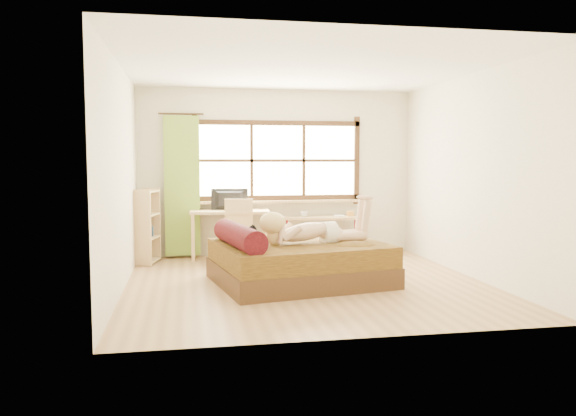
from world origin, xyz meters
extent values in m
plane|color=#9E754C|center=(0.00, 0.00, 0.00)|extent=(4.50, 4.50, 0.00)
plane|color=white|center=(0.00, 0.00, 2.70)|extent=(4.50, 4.50, 0.00)
plane|color=silver|center=(0.00, 2.25, 1.35)|extent=(4.50, 0.00, 4.50)
plane|color=silver|center=(0.00, -2.25, 1.35)|extent=(4.50, 0.00, 4.50)
plane|color=silver|center=(-2.25, 0.00, 1.35)|extent=(0.00, 4.50, 4.50)
plane|color=silver|center=(2.25, 0.00, 1.35)|extent=(0.00, 4.50, 4.50)
cube|color=#FFEDBF|center=(0.00, 2.25, 1.55)|extent=(2.60, 0.01, 1.30)
cube|color=tan|center=(0.00, 2.17, 0.88)|extent=(2.80, 0.16, 0.04)
cube|color=#587F22|center=(-1.55, 2.13, 1.15)|extent=(0.55, 0.10, 2.20)
cube|color=#2F220E|center=(-0.07, 0.04, 0.13)|extent=(2.33, 2.00, 0.26)
cube|color=#34230B|center=(-0.07, 0.04, 0.39)|extent=(2.28, 1.96, 0.26)
cylinder|color=black|center=(-0.86, -0.11, 0.64)|extent=(0.54, 1.43, 0.29)
cube|color=tan|center=(-0.81, 1.95, 0.75)|extent=(1.28, 0.67, 0.04)
cube|color=tan|center=(-1.40, 1.77, 0.37)|extent=(0.06, 0.06, 0.74)
cube|color=tan|center=(-0.27, 1.68, 0.37)|extent=(0.06, 0.06, 0.74)
cube|color=tan|center=(-1.36, 2.22, 0.37)|extent=(0.06, 0.06, 0.74)
cube|color=tan|center=(-0.23, 2.13, 0.37)|extent=(0.06, 0.06, 0.74)
imported|color=black|center=(-0.81, 2.00, 0.94)|extent=(0.58, 0.13, 0.33)
cube|color=tan|center=(-0.71, 1.50, 0.45)|extent=(0.47, 0.47, 0.04)
cube|color=tan|center=(-0.70, 1.69, 0.72)|extent=(0.43, 0.08, 0.49)
cube|color=tan|center=(-0.92, 1.33, 0.22)|extent=(0.04, 0.04, 0.43)
cube|color=tan|center=(-0.55, 1.30, 0.22)|extent=(0.04, 0.04, 0.43)
cube|color=tan|center=(-0.88, 1.70, 0.22)|extent=(0.04, 0.04, 0.43)
cube|color=tan|center=(-0.51, 1.67, 0.22)|extent=(0.04, 0.04, 0.43)
cube|color=tan|center=(0.71, 2.07, 0.61)|extent=(1.29, 0.48, 0.04)
cube|color=tan|center=(0.71, 2.07, 0.29)|extent=(1.29, 0.48, 0.03)
cylinder|color=#69090B|center=(0.12, 2.02, 0.32)|extent=(0.04, 0.04, 0.63)
cylinder|color=#69090B|center=(1.26, 1.87, 0.32)|extent=(0.04, 0.04, 0.63)
cylinder|color=#69090B|center=(0.15, 2.27, 0.32)|extent=(0.04, 0.04, 0.63)
cylinder|color=#69090B|center=(1.30, 2.12, 0.32)|extent=(0.04, 0.04, 0.63)
cube|color=gold|center=(1.17, 2.01, 0.67)|extent=(0.12, 0.12, 0.08)
imported|color=gray|center=(0.41, 2.07, 0.68)|extent=(0.13, 0.13, 0.09)
imported|color=gray|center=(0.91, 2.07, 0.64)|extent=(0.20, 0.25, 0.02)
cube|color=tan|center=(-2.08, 1.75, 0.05)|extent=(0.38, 0.51, 0.03)
cube|color=tan|center=(-2.08, 1.75, 0.40)|extent=(0.38, 0.51, 0.03)
cube|color=tan|center=(-2.08, 1.75, 0.74)|extent=(0.38, 0.51, 0.03)
cube|color=tan|center=(-2.08, 1.75, 1.09)|extent=(0.38, 0.51, 0.03)
cube|color=tan|center=(-2.14, 1.52, 0.57)|extent=(0.27, 0.10, 1.12)
cube|color=tan|center=(-2.02, 1.97, 0.57)|extent=(0.27, 0.10, 1.12)
camera|label=1|loc=(-1.49, -6.88, 1.58)|focal=35.00mm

